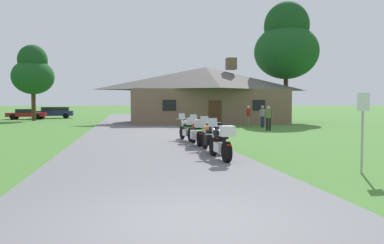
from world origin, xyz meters
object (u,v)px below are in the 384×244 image
(bystander_gray_shirt_near_lodge, at_px, (262,115))
(bystander_olive_shirt_by_tree, at_px, (268,117))
(motorcycle_red_third_in_row, at_px, (198,133))
(tree_left_far, at_px, (33,72))
(tree_right_of_lodge, at_px, (286,44))
(motorcycle_silver_farthest_in_row, at_px, (187,129))
(motorcycle_orange_second_in_row, at_px, (212,137))
(metal_signpost_roadside, at_px, (363,123))
(bystander_red_shirt_beside_signpost, at_px, (248,115))
(parked_red_sedan_far_left, at_px, (26,114))
(parked_navy_suv_far_left, at_px, (55,112))
(motorcycle_black_nearest_to_camera, at_px, (221,142))

(bystander_gray_shirt_near_lodge, relative_size, bystander_olive_shirt_by_tree, 1.01)
(motorcycle_red_third_in_row, distance_m, tree_left_far, 29.99)
(tree_right_of_lodge, bearing_deg, motorcycle_silver_farthest_in_row, -125.92)
(motorcycle_orange_second_in_row, bearing_deg, bystander_olive_shirt_by_tree, 56.03)
(motorcycle_red_third_in_row, height_order, tree_left_far, tree_left_far)
(metal_signpost_roadside, bearing_deg, bystander_red_shirt_beside_signpost, 80.33)
(tree_left_far, bearing_deg, parked_red_sedan_far_left, 114.03)
(motorcycle_red_third_in_row, xyz_separation_m, metal_signpost_roadside, (3.14, -6.80, 0.74))
(motorcycle_red_third_in_row, xyz_separation_m, tree_left_far, (-12.74, 26.76, 4.59))
(motorcycle_orange_second_in_row, relative_size, parked_navy_suv_far_left, 0.44)
(bystander_red_shirt_beside_signpost, xyz_separation_m, parked_navy_suv_far_left, (-18.16, 21.14, -0.15))
(bystander_olive_shirt_by_tree, bearing_deg, motorcycle_silver_farthest_in_row, -108.57)
(motorcycle_black_nearest_to_camera, height_order, motorcycle_orange_second_in_row, same)
(motorcycle_silver_farthest_in_row, height_order, bystander_gray_shirt_near_lodge, bystander_gray_shirt_near_lodge)
(motorcycle_black_nearest_to_camera, relative_size, bystander_olive_shirt_by_tree, 1.25)
(parked_red_sedan_far_left, bearing_deg, motorcycle_orange_second_in_row, -158.34)
(metal_signpost_roadside, bearing_deg, tree_left_far, 115.33)
(bystander_gray_shirt_near_lodge, bearing_deg, metal_signpost_roadside, -126.31)
(metal_signpost_roadside, bearing_deg, parked_red_sedan_far_left, 115.20)
(motorcycle_orange_second_in_row, distance_m, bystander_red_shirt_beside_signpost, 15.74)
(motorcycle_black_nearest_to_camera, relative_size, motorcycle_orange_second_in_row, 1.00)
(motorcycle_black_nearest_to_camera, height_order, parked_red_sedan_far_left, motorcycle_black_nearest_to_camera)
(motorcycle_red_third_in_row, distance_m, parked_red_sedan_far_left, 33.78)
(bystander_olive_shirt_by_tree, xyz_separation_m, metal_signpost_roadside, (-3.43, -15.33, 0.42))
(bystander_olive_shirt_by_tree, bearing_deg, motorcycle_black_nearest_to_camera, -90.17)
(bystander_gray_shirt_near_lodge, bearing_deg, parked_red_sedan_far_left, 115.43)
(bystander_gray_shirt_near_lodge, height_order, parked_red_sedan_far_left, bystander_gray_shirt_near_lodge)
(metal_signpost_roadside, bearing_deg, motorcycle_orange_second_in_row, 123.84)
(metal_signpost_roadside, distance_m, parked_navy_suv_far_left, 42.81)
(motorcycle_orange_second_in_row, distance_m, motorcycle_red_third_in_row, 2.26)
(motorcycle_orange_second_in_row, height_order, tree_right_of_lodge, tree_right_of_lodge)
(bystander_gray_shirt_near_lodge, bearing_deg, motorcycle_black_nearest_to_camera, -138.52)
(bystander_gray_shirt_near_lodge, relative_size, tree_left_far, 0.21)
(bystander_gray_shirt_near_lodge, bearing_deg, motorcycle_silver_farthest_in_row, -151.34)
(motorcycle_black_nearest_to_camera, xyz_separation_m, bystander_olive_shirt_by_tree, (6.62, 12.71, 0.31))
(motorcycle_silver_farthest_in_row, height_order, parked_red_sedan_far_left, motorcycle_silver_farthest_in_row)
(motorcycle_silver_farthest_in_row, relative_size, bystander_gray_shirt_near_lodge, 1.23)
(tree_left_far, bearing_deg, tree_right_of_lodge, -14.41)
(motorcycle_silver_farthest_in_row, distance_m, bystander_gray_shirt_near_lodge, 12.11)
(bystander_gray_shirt_near_lodge, bearing_deg, parked_navy_suv_far_left, 107.82)
(motorcycle_red_third_in_row, distance_m, metal_signpost_roadside, 7.53)
(tree_left_far, relative_size, parked_navy_suv_far_left, 1.72)
(bystander_red_shirt_beside_signpost, height_order, bystander_olive_shirt_by_tree, same)
(motorcycle_red_third_in_row, height_order, bystander_gray_shirt_near_lodge, bystander_gray_shirt_near_lodge)
(metal_signpost_roadside, height_order, tree_left_far, tree_left_far)
(motorcycle_orange_second_in_row, relative_size, metal_signpost_roadside, 0.97)
(bystander_gray_shirt_near_lodge, xyz_separation_m, parked_red_sedan_far_left, (-21.75, 18.92, -0.31))
(bystander_red_shirt_beside_signpost, bearing_deg, motorcycle_orange_second_in_row, -23.77)
(bystander_red_shirt_beside_signpost, relative_size, tree_left_far, 0.21)
(motorcycle_red_third_in_row, xyz_separation_m, parked_navy_suv_far_left, (-11.79, 33.32, 0.17))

